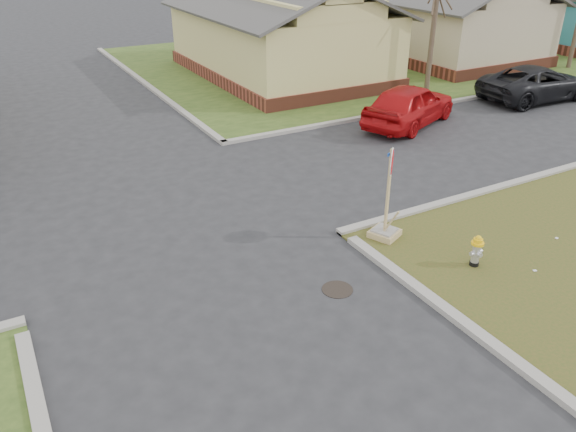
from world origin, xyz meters
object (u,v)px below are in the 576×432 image
fire_hydrant (477,249)px  stop_sign (386,218)px  red_sedan (410,104)px  dark_pickup (537,83)px

fire_hydrant → stop_sign: 2.17m
stop_sign → red_sedan: stop_sign is taller
dark_pickup → fire_hydrant: bearing=127.2°
fire_hydrant → red_sedan: red_sedan is taller
red_sedan → fire_hydrant: bearing=125.6°
red_sedan → dark_pickup: size_ratio=0.89×
stop_sign → dark_pickup: stop_sign is taller
red_sedan → dark_pickup: (6.98, 0.07, -0.06)m
red_sedan → dark_pickup: red_sedan is taller
fire_hydrant → dark_pickup: 14.84m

